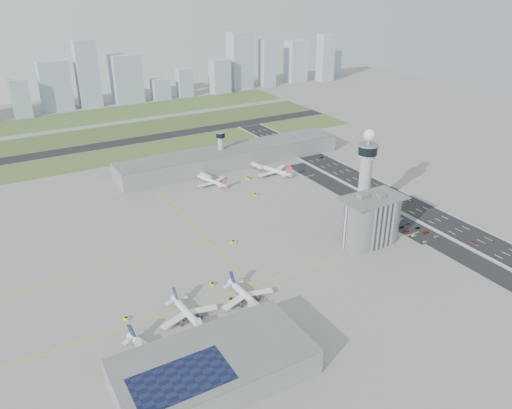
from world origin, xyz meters
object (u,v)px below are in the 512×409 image
tug_4 (255,194)px  car_lot_2 (406,231)px  car_lot_6 (436,237)px  car_lot_1 (414,235)px  jet_bridge_far_0 (201,175)px  car_lot_11 (397,216)px  jet_bridge_far_1 (252,165)px  airplane_near_c (248,294)px  car_lot_9 (408,223)px  jet_bridge_near_1 (205,341)px  jet_bridge_near_2 (260,320)px  car_hw_4 (277,143)px  airplane_far_a (211,179)px  car_lot_5 (385,219)px  airplane_near_b (190,312)px  tug_2 (231,300)px  car_lot_4 (393,223)px  car_lot_8 (418,228)px  tug_1 (212,284)px  car_hw_1 (375,188)px  tug_5 (248,178)px  car_lot_3 (402,227)px  car_hw_2 (322,157)px  control_tower (366,171)px  airplane_far_b (272,167)px  tug_0 (126,318)px  car_lot_0 (425,242)px  car_lot_10 (401,219)px  tug_3 (233,242)px  admin_building (370,220)px  car_lot_7 (426,232)px  airplane_near_a (154,347)px  jet_bridge_near_0 (143,363)px

tug_4 → car_lot_2: tug_4 is taller
car_lot_6 → car_lot_1: bearing=57.1°
jet_bridge_far_0 → car_lot_11: 165.13m
jet_bridge_far_1 → tug_4: size_ratio=4.39×
airplane_near_c → car_lot_6: (142.72, 0.35, -4.54)m
car_lot_9 → jet_bridge_near_1: bearing=105.3°
jet_bridge_near_2 → car_hw_4: jet_bridge_near_2 is taller
airplane_far_a → car_lot_5: size_ratio=9.83×
car_hw_4 → airplane_near_b: bearing=-127.5°
tug_2 → car_lot_4: size_ratio=1.04×
car_lot_8 → car_hw_4: size_ratio=1.02×
tug_1 → car_lot_2: bearing=-27.3°
tug_1 → car_hw_1: size_ratio=0.74×
airplane_near_b → tug_5: size_ratio=10.21×
car_lot_3 → car_hw_2: car_lot_3 is taller
airplane_near_b → car_hw_2: airplane_near_b is taller
airplane_near_c → tug_4: 139.78m
control_tower → tug_1: bearing=-168.9°
jet_bridge_far_1 → car_lot_4: size_ratio=4.06×
airplane_near_b → jet_bridge_far_0: airplane_near_b is taller
airplane_far_b → tug_4: airplane_far_b is taller
airplane_near_b → airplane_far_a: size_ratio=1.08×
car_lot_1 → car_lot_6: size_ratio=0.92×
tug_0 → car_lot_3: tug_0 is taller
car_lot_0 → car_lot_10: car_lot_10 is taller
car_lot_0 → car_lot_9: (9.84, 24.37, 0.01)m
tug_3 → tug_4: bearing=137.4°
airplane_near_b → car_lot_1: (163.92, 7.72, -4.53)m
tug_2 → car_hw_1: tug_2 is taller
tug_0 → car_lot_2: bearing=141.3°
tug_2 → car_lot_1: (138.78, 3.66, -0.40)m
car_lot_3 → car_lot_4: car_lot_3 is taller
car_lot_1 → tug_1: bearing=80.9°
control_tower → tug_5: control_tower is taller
control_tower → airplane_far_a: 131.04m
car_lot_9 → car_lot_8: bearing=-173.0°
admin_building → tug_3: bearing=152.2°
jet_bridge_near_2 → car_lot_7: 148.19m
tug_0 → airplane_near_c: bearing=125.4°
jet_bridge_near_2 → car_lot_5: bearing=-57.5°
jet_bridge_near_2 → car_lot_8: size_ratio=3.75×
car_lot_10 → car_hw_4: bearing=-11.5°
airplane_far_b → car_lot_5: bearing=171.3°
tug_1 → tug_5: 158.57m
airplane_near_a → car_lot_2: 190.75m
jet_bridge_far_1 → car_lot_2: (30.41, -157.85, -2.29)m
jet_bridge_near_0 → tug_3: bearing=-37.3°
control_tower → jet_bridge_far_0: size_ratio=4.61×
tug_3 → tug_2: bearing=-30.8°
car_lot_0 → car_lot_2: 16.44m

